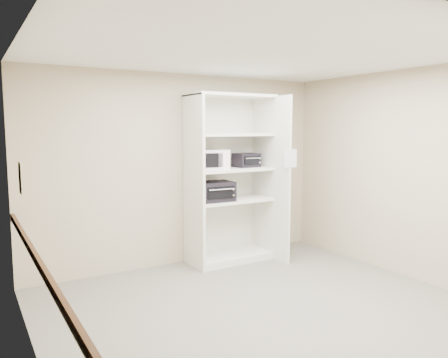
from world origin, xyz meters
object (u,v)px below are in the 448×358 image
toaster_oven_lower (215,191)px  microwave (210,159)px  shelving_unit (233,184)px  toaster_oven_upper (246,160)px

toaster_oven_lower → microwave: bearing=122.7°
shelving_unit → toaster_oven_upper: bearing=1.5°
shelving_unit → toaster_oven_lower: size_ratio=4.89×
microwave → toaster_oven_lower: size_ratio=0.92×
microwave → toaster_oven_upper: size_ratio=1.28×
toaster_oven_upper → toaster_oven_lower: (-0.57, -0.07, -0.41)m
toaster_oven_upper → toaster_oven_lower: bearing=-178.3°
shelving_unit → microwave: (-0.37, 0.00, 0.38)m
microwave → toaster_oven_upper: bearing=7.6°
microwave → toaster_oven_upper: 0.61m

